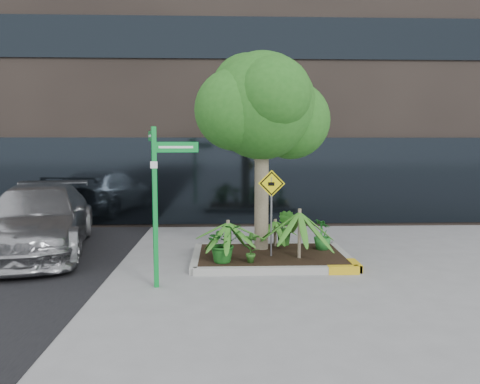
{
  "coord_description": "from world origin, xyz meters",
  "views": [
    {
      "loc": [
        -0.83,
        -9.56,
        2.5
      ],
      "look_at": [
        -0.47,
        0.2,
        1.5
      ],
      "focal_mm": 35.0,
      "sensor_mm": 36.0,
      "label": 1
    }
  ],
  "objects_px": {
    "parked_car": "(38,219)",
    "street_sign_post": "(157,189)",
    "tree": "(262,106)",
    "cattle_sign": "(271,198)"
  },
  "relations": [
    {
      "from": "parked_car",
      "to": "tree",
      "type": "bearing_deg",
      "value": -16.48
    },
    {
      "from": "parked_car",
      "to": "cattle_sign",
      "type": "height_order",
      "value": "cattle_sign"
    },
    {
      "from": "parked_car",
      "to": "cattle_sign",
      "type": "bearing_deg",
      "value": -24.38
    },
    {
      "from": "cattle_sign",
      "to": "tree",
      "type": "bearing_deg",
      "value": 111.51
    },
    {
      "from": "parked_car",
      "to": "street_sign_post",
      "type": "distance_m",
      "value": 4.27
    },
    {
      "from": "street_sign_post",
      "to": "cattle_sign",
      "type": "height_order",
      "value": "street_sign_post"
    },
    {
      "from": "parked_car",
      "to": "street_sign_post",
      "type": "height_order",
      "value": "street_sign_post"
    },
    {
      "from": "tree",
      "to": "street_sign_post",
      "type": "bearing_deg",
      "value": -131.4
    },
    {
      "from": "tree",
      "to": "cattle_sign",
      "type": "xyz_separation_m",
      "value": [
        0.15,
        -0.76,
        -1.95
      ]
    },
    {
      "from": "street_sign_post",
      "to": "cattle_sign",
      "type": "relative_size",
      "value": 1.54
    }
  ]
}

